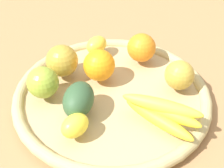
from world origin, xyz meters
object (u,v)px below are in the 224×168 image
lemon_0 (75,126)px  lemon_1 (97,45)px  apple_1 (43,82)px  avocado (79,100)px  orange_1 (99,65)px  banana_bunch (161,112)px  apple_2 (62,61)px  orange_0 (141,48)px  apple_0 (179,75)px

lemon_0 → lemon_1: bearing=125.8°
apple_1 → avocado: bearing=10.4°
orange_1 → avocado: orange_1 is taller
banana_bunch → apple_2: size_ratio=2.22×
orange_0 → apple_0: bearing=-11.3°
apple_0 → lemon_0: size_ratio=1.11×
lemon_1 → avocado: (0.13, -0.18, 0.01)m
lemon_1 → apple_2: bearing=-88.1°
banana_bunch → orange_1: size_ratio=2.28×
orange_0 → apple_2: size_ratio=0.94×
orange_0 → apple_1: same height
banana_bunch → apple_0: size_ratio=2.52×
apple_1 → orange_1: (0.05, 0.13, 0.00)m
banana_bunch → lemon_1: (-0.27, 0.09, -0.00)m
orange_1 → apple_2: apple_2 is taller
banana_bunch → orange_0: orange_0 is taller
orange_0 → avocado: orange_0 is taller
apple_0 → apple_1: bearing=-132.4°
lemon_1 → orange_0: orange_0 is taller
orange_0 → lemon_0: size_ratio=1.18×
apple_1 → orange_1: size_ratio=0.95×
orange_0 → apple_0: (0.13, -0.03, -0.00)m
orange_1 → orange_0: bearing=78.1°
banana_bunch → apple_1: (-0.24, -0.11, 0.01)m
orange_0 → orange_1: orange_1 is taller
banana_bunch → apple_2: bearing=-173.9°
avocado → apple_2: bearing=153.2°
lemon_1 → banana_bunch: bearing=-18.7°
lemon_1 → lemon_0: size_ratio=0.99×
lemon_0 → orange_1: orange_1 is taller
banana_bunch → orange_1: 0.19m
apple_2 → orange_1: bearing=32.0°
apple_0 → avocado: (-0.11, -0.21, -0.00)m
banana_bunch → avocado: size_ratio=1.82×
orange_1 → apple_2: 0.09m
banana_bunch → apple_2: 0.27m
banana_bunch → lemon_1: banana_bunch is taller
banana_bunch → lemon_1: bearing=161.3°
orange_0 → apple_2: bearing=-120.7°
banana_bunch → apple_1: bearing=-156.0°
banana_bunch → avocado: (-0.15, -0.09, 0.00)m
apple_0 → orange_1: size_ratio=0.90×
banana_bunch → apple_1: apple_1 is taller
banana_bunch → apple_0: (-0.04, 0.12, 0.01)m
orange_1 → apple_1: bearing=-111.4°
avocado → apple_2: (-0.12, 0.06, 0.01)m
lemon_1 → apple_0: bearing=6.3°
banana_bunch → orange_0: 0.22m
lemon_0 → apple_2: size_ratio=0.79×
apple_1 → lemon_0: bearing=-13.3°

